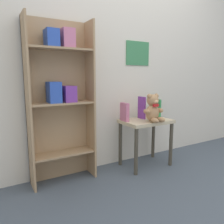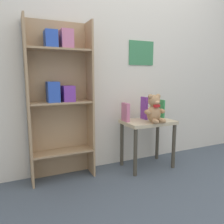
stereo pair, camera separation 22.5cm
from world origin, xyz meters
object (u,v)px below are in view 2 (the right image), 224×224
at_px(display_table, 148,129).
at_px(book_standing_purple, 144,108).
at_px(teddy_bear, 154,110).
at_px(book_standing_pink, 126,112).
at_px(bookshelf_side, 60,94).
at_px(book_standing_green, 161,109).

distance_m(display_table, book_standing_purple, 0.24).
xyz_separation_m(teddy_bear, book_standing_pink, (-0.25, 0.18, -0.04)).
height_order(bookshelf_side, book_standing_pink, bookshelf_side).
bearing_deg(teddy_bear, book_standing_green, 39.54).
relative_size(teddy_bear, book_standing_purple, 1.19).
bearing_deg(book_standing_green, book_standing_pink, -175.77).
height_order(display_table, teddy_bear, teddy_bear).
bearing_deg(bookshelf_side, book_standing_green, -2.59).
distance_m(bookshelf_side, book_standing_pink, 0.72).
height_order(book_standing_pink, book_standing_green, book_standing_green).
xyz_separation_m(display_table, teddy_bear, (0.00, -0.11, 0.24)).
bearing_deg(book_standing_green, book_standing_purple, -176.65).
height_order(teddy_bear, book_standing_pink, teddy_bear).
height_order(bookshelf_side, book_standing_green, bookshelf_side).
relative_size(teddy_bear, book_standing_pink, 1.51).
height_order(teddy_bear, book_standing_purple, teddy_bear).
bearing_deg(book_standing_purple, bookshelf_side, 173.77).
distance_m(bookshelf_side, display_table, 1.02).
bearing_deg(teddy_bear, display_table, 92.11).
bearing_deg(book_standing_purple, book_standing_pink, -178.81).
height_order(bookshelf_side, book_standing_purple, bookshelf_side).
relative_size(display_table, book_standing_purple, 2.19).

